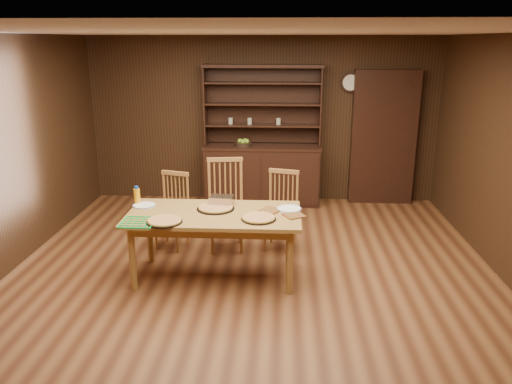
# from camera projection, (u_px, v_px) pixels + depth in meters

# --- Properties ---
(floor) EXTENTS (6.00, 6.00, 0.00)m
(floor) POSITION_uv_depth(u_px,v_px,m) (252.00, 280.00, 5.47)
(floor) COLOR brown
(floor) RESTS_ON ground
(room_shell) EXTENTS (6.00, 6.00, 6.00)m
(room_shell) POSITION_uv_depth(u_px,v_px,m) (251.00, 138.00, 5.01)
(room_shell) COLOR white
(room_shell) RESTS_ON floor
(china_hutch) EXTENTS (1.84, 0.52, 2.17)m
(china_hutch) POSITION_uv_depth(u_px,v_px,m) (262.00, 167.00, 7.92)
(china_hutch) COLOR black
(china_hutch) RESTS_ON floor
(doorway) EXTENTS (1.00, 0.18, 2.10)m
(doorway) POSITION_uv_depth(u_px,v_px,m) (383.00, 138.00, 7.83)
(doorway) COLOR black
(doorway) RESTS_ON floor
(wall_clock) EXTENTS (0.30, 0.05, 0.30)m
(wall_clock) POSITION_uv_depth(u_px,v_px,m) (350.00, 82.00, 7.67)
(wall_clock) COLOR black
(wall_clock) RESTS_ON room_shell
(dining_table) EXTENTS (1.85, 0.93, 0.75)m
(dining_table) POSITION_uv_depth(u_px,v_px,m) (214.00, 220.00, 5.37)
(dining_table) COLOR #A47939
(dining_table) RESTS_ON floor
(chair_left) EXTENTS (0.48, 0.47, 0.95)m
(chair_left) POSITION_uv_depth(u_px,v_px,m) (173.00, 208.00, 6.27)
(chair_left) COLOR #9F6D36
(chair_left) RESTS_ON floor
(chair_center) EXTENTS (0.52, 0.50, 1.13)m
(chair_center) POSITION_uv_depth(u_px,v_px,m) (226.00, 201.00, 6.21)
(chair_center) COLOR #9F6D36
(chair_center) RESTS_ON floor
(chair_right) EXTENTS (0.49, 0.48, 0.99)m
(chair_right) POSITION_uv_depth(u_px,v_px,m) (282.00, 207.00, 6.22)
(chair_right) COLOR #9F6D36
(chair_right) RESTS_ON floor
(pizza_left) EXTENTS (0.37, 0.37, 0.04)m
(pizza_left) POSITION_uv_depth(u_px,v_px,m) (164.00, 221.00, 5.05)
(pizza_left) COLOR black
(pizza_left) RESTS_ON dining_table
(pizza_right) EXTENTS (0.36, 0.36, 0.04)m
(pizza_right) POSITION_uv_depth(u_px,v_px,m) (259.00, 218.00, 5.14)
(pizza_right) COLOR black
(pizza_right) RESTS_ON dining_table
(pizza_center) EXTENTS (0.41, 0.41, 0.04)m
(pizza_center) POSITION_uv_depth(u_px,v_px,m) (216.00, 208.00, 5.45)
(pizza_center) COLOR black
(pizza_center) RESTS_ON dining_table
(cooling_rack) EXTENTS (0.36, 0.36, 0.01)m
(cooling_rack) POSITION_uv_depth(u_px,v_px,m) (138.00, 222.00, 5.05)
(cooling_rack) COLOR #0DB449
(cooling_rack) RESTS_ON dining_table
(plate_left) EXTENTS (0.25, 0.25, 0.02)m
(plate_left) POSITION_uv_depth(u_px,v_px,m) (144.00, 205.00, 5.56)
(plate_left) COLOR white
(plate_left) RESTS_ON dining_table
(plate_right) EXTENTS (0.27, 0.27, 0.02)m
(plate_right) POSITION_uv_depth(u_px,v_px,m) (289.00, 209.00, 5.45)
(plate_right) COLOR white
(plate_right) RESTS_ON dining_table
(foil_dish) EXTENTS (0.27, 0.21, 0.10)m
(foil_dish) POSITION_uv_depth(u_px,v_px,m) (222.00, 200.00, 5.59)
(foil_dish) COLOR silver
(foil_dish) RESTS_ON dining_table
(juice_bottle) EXTENTS (0.07, 0.07, 0.21)m
(juice_bottle) POSITION_uv_depth(u_px,v_px,m) (137.00, 196.00, 5.61)
(juice_bottle) COLOR orange
(juice_bottle) RESTS_ON dining_table
(pot_holder_a) EXTENTS (0.26, 0.26, 0.01)m
(pot_holder_a) POSITION_uv_depth(u_px,v_px,m) (294.00, 215.00, 5.24)
(pot_holder_a) COLOR #A8131D
(pot_holder_a) RESTS_ON dining_table
(pot_holder_b) EXTENTS (0.27, 0.27, 0.01)m
(pot_holder_b) POSITION_uv_depth(u_px,v_px,m) (271.00, 210.00, 5.40)
(pot_holder_b) COLOR #A8131D
(pot_holder_b) RESTS_ON dining_table
(fruit_bowl) EXTENTS (0.25, 0.25, 0.12)m
(fruit_bowl) POSITION_uv_depth(u_px,v_px,m) (243.00, 143.00, 7.76)
(fruit_bowl) COLOR black
(fruit_bowl) RESTS_ON china_hutch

